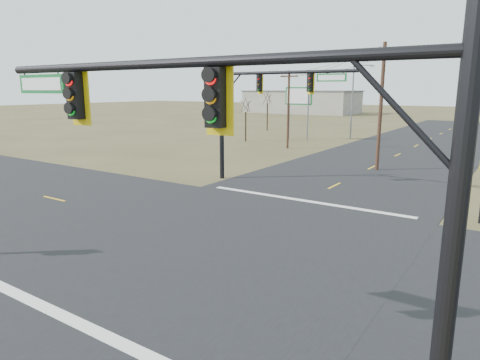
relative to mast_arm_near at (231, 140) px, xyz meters
name	(u,v)px	position (x,y,z in m)	size (l,w,h in m)	color
ground	(226,239)	(-5.51, 7.50, -5.23)	(320.00, 320.00, 0.00)	brown
road_ew	(226,239)	(-5.51, 7.50, -5.22)	(160.00, 14.00, 0.02)	black
road_ns	(226,239)	(-5.51, 7.50, -5.22)	(14.00, 160.00, 0.02)	black
stop_bar_near	(66,317)	(-5.51, 0.00, -5.20)	(12.00, 0.40, 0.01)	silver
stop_bar_far	(304,201)	(-5.51, 15.00, -5.20)	(12.00, 0.40, 0.01)	silver
mast_arm_near	(231,140)	(0.00, 0.00, 0.00)	(10.41, 0.46, 7.19)	black
mast_arm_far	(257,98)	(-10.22, 17.58, 0.30)	(9.52, 0.60, 7.72)	black
utility_pole_near	(381,105)	(-4.93, 26.75, -0.29)	(2.16, 1.08, 9.51)	#432A1C
utility_pole_far	(288,108)	(-16.42, 33.91, -1.02)	(1.96, 0.23, 8.00)	#432A1C
highway_sign	(299,103)	(-19.12, 41.81, -0.75)	(3.39, 0.47, 6.38)	slate
streetlight_c	(354,98)	(-13.72, 46.09, -0.11)	(2.54, 0.24, 9.13)	slate
bare_tree_a	(246,105)	(-23.55, 36.77, -0.88)	(2.45, 2.45, 5.50)	black
bare_tree_b	(268,97)	(-28.30, 50.06, -0.25)	(3.17, 3.17, 6.23)	black
warehouse_left	(301,102)	(-45.51, 97.50, -2.48)	(28.00, 14.00, 5.50)	#9C968A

